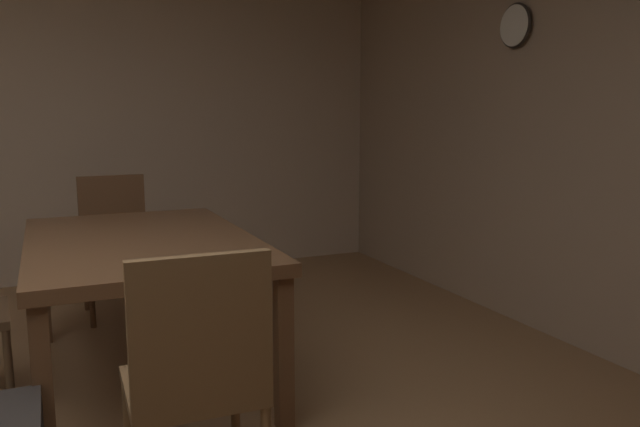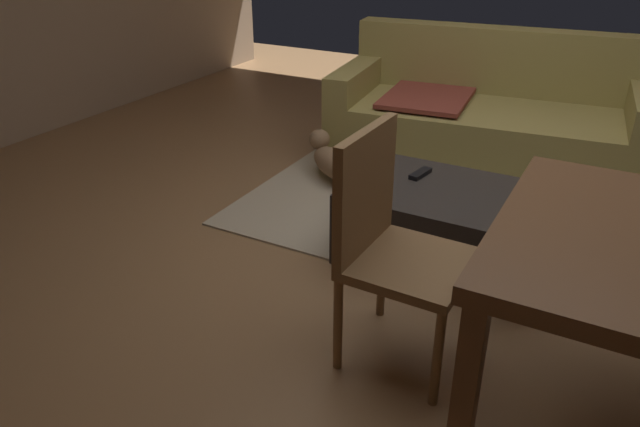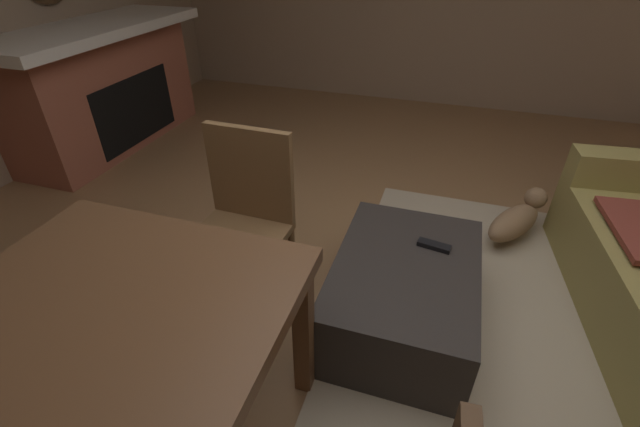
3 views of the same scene
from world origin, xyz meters
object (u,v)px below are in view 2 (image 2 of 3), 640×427
at_px(small_dog, 333,161).
at_px(ottoman_coffee_table, 441,224).
at_px(couch, 487,119).
at_px(dining_chair_west, 389,237).
at_px(tv_remote, 420,174).

bearing_deg(small_dog, ottoman_coffee_table, -32.36).
relative_size(couch, small_dog, 4.33).
distance_m(dining_chair_west, small_dog, 1.73).
distance_m(couch, tv_remote, 1.34).
bearing_deg(ottoman_coffee_table, small_dog, 147.64).
relative_size(couch, ottoman_coffee_table, 2.33).
relative_size(tv_remote, small_dog, 0.32).
height_order(ottoman_coffee_table, small_dog, ottoman_coffee_table).
xyz_separation_m(couch, small_dog, (-0.76, -0.86, -0.15)).
height_order(couch, tv_remote, couch).
distance_m(tv_remote, dining_chair_west, 0.94).
xyz_separation_m(ottoman_coffee_table, dining_chair_west, (0.04, -0.81, 0.33)).
xyz_separation_m(couch, tv_remote, (-0.00, -1.34, 0.09)).
bearing_deg(ottoman_coffee_table, dining_chair_west, -87.24).
distance_m(ottoman_coffee_table, tv_remote, 0.28).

